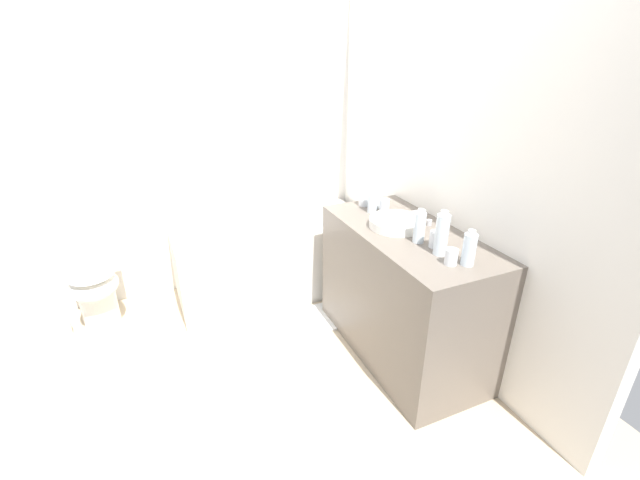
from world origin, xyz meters
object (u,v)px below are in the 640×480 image
(water_bottle_1, at_px, (419,227))
(drinking_glass_2, at_px, (436,239))
(drinking_glass_3, at_px, (451,257))
(toilet, at_px, (94,281))
(water_bottle_3, at_px, (469,249))
(drinking_glass_1, at_px, (384,206))
(sink_basin, at_px, (396,223))
(water_bottle_0, at_px, (375,194))
(water_bottle_4, at_px, (442,234))
(bath_mat, at_px, (316,319))
(water_bottle_2, at_px, (372,199))
(toilet_paper_roll, at_px, (63,329))
(drinking_glass_0, at_px, (364,199))
(sink_faucet, at_px, (422,217))
(bathtub, at_px, (273,255))

(water_bottle_1, height_order, drinking_glass_2, water_bottle_1)
(drinking_glass_3, bearing_deg, toilet, 138.96)
(water_bottle_3, relative_size, drinking_glass_1, 2.02)
(sink_basin, distance_m, water_bottle_0, 0.35)
(water_bottle_4, relative_size, bath_mat, 0.48)
(water_bottle_2, height_order, toilet_paper_roll, water_bottle_2)
(drinking_glass_1, height_order, toilet_paper_roll, drinking_glass_1)
(drinking_glass_2, bearing_deg, water_bottle_1, 117.43)
(water_bottle_1, bearing_deg, drinking_glass_0, 88.68)
(water_bottle_1, relative_size, toilet_paper_roll, 1.73)
(bath_mat, bearing_deg, water_bottle_0, -13.93)
(water_bottle_0, distance_m, drinking_glass_1, 0.11)
(water_bottle_1, height_order, water_bottle_2, water_bottle_1)
(water_bottle_2, distance_m, water_bottle_3, 0.83)
(bath_mat, bearing_deg, drinking_glass_1, -26.05)
(drinking_glass_0, xyz_separation_m, drinking_glass_1, (0.05, -0.18, -0.00))
(water_bottle_3, bearing_deg, toilet, 139.46)
(water_bottle_0, bearing_deg, water_bottle_3, -89.23)
(sink_basin, relative_size, bath_mat, 0.64)
(sink_faucet, bearing_deg, water_bottle_4, -114.24)
(sink_basin, height_order, drinking_glass_2, drinking_glass_2)
(drinking_glass_0, distance_m, toilet_paper_roll, 2.29)
(bathtub, relative_size, sink_faucet, 10.00)
(water_bottle_4, bearing_deg, drinking_glass_1, 85.35)
(sink_faucet, height_order, toilet_paper_roll, sink_faucet)
(water_bottle_3, xyz_separation_m, toilet_paper_roll, (-2.10, 1.52, -0.89))
(water_bottle_2, height_order, drinking_glass_3, water_bottle_2)
(drinking_glass_2, distance_m, toilet_paper_roll, 2.59)
(sink_faucet, distance_m, drinking_glass_3, 0.56)
(sink_basin, distance_m, drinking_glass_0, 0.41)
(water_bottle_3, bearing_deg, water_bottle_2, 94.61)
(water_bottle_3, distance_m, drinking_glass_2, 0.23)
(sink_basin, relative_size, water_bottle_4, 1.33)
(water_bottle_1, xyz_separation_m, drinking_glass_0, (0.01, 0.64, -0.04))
(water_bottle_1, bearing_deg, water_bottle_2, 90.30)
(toilet, distance_m, sink_basin, 2.13)
(water_bottle_2, relative_size, drinking_glass_3, 2.30)
(sink_faucet, relative_size, toilet_paper_roll, 1.35)
(sink_faucet, relative_size, water_bottle_2, 0.80)
(sink_faucet, xyz_separation_m, water_bottle_4, (-0.18, -0.40, 0.08))
(water_bottle_0, relative_size, drinking_glass_1, 2.27)
(sink_faucet, relative_size, water_bottle_4, 0.63)
(bathtub, distance_m, sink_basin, 1.23)
(bathtub, relative_size, sink_basin, 4.72)
(bathtub, bearing_deg, water_bottle_0, -50.57)
(drinking_glass_1, distance_m, drinking_glass_2, 0.56)
(toilet, relative_size, water_bottle_0, 3.24)
(water_bottle_4, relative_size, drinking_glass_2, 2.69)
(toilet_paper_roll, bearing_deg, bath_mat, -17.39)
(drinking_glass_3, bearing_deg, water_bottle_3, -26.05)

